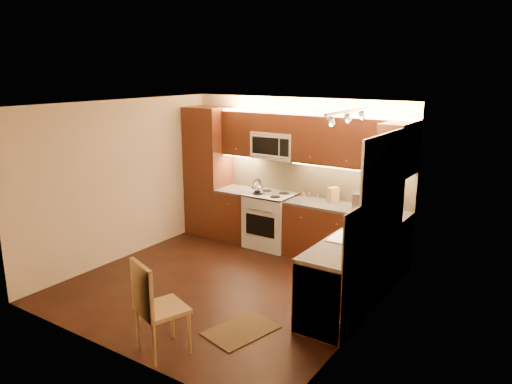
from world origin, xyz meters
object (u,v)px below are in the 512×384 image
Objects in this scene: kettle at (257,186)px; knife_block at (333,195)px; sink at (358,230)px; soap_bottle at (384,222)px; microwave at (276,145)px; dining_chair at (162,307)px; toaster_oven at (369,202)px; stove at (271,220)px.

kettle reaches higher than knife_block.
soap_bottle reaches higher than sink.
kettle is (-0.24, -0.20, -0.68)m from microwave.
knife_block is 3.59m from dining_chair.
toaster_oven reaches higher than sink.
soap_bottle is (2.18, -0.69, 0.54)m from stove.
sink is 2.07× the size of toaster_oven.
kettle is at bearing 175.00° from soap_bottle.
knife_block is (1.29, 0.23, -0.02)m from kettle.
kettle is at bearing -176.61° from toaster_oven.
soap_bottle is at bearing 67.85° from sink.
stove is 2.22× the size of toaster_oven.
kettle reaches higher than sink.
kettle is at bearing 127.39° from dining_chair.
dining_chair is (-1.23, -2.25, -0.45)m from sink.
dining_chair reaches higher than stove.
toaster_oven is 0.64m from knife_block.
dining_chair is (0.77, -3.51, -1.19)m from microwave.
stove is 1.78m from toaster_oven.
stove is 3.91× the size of kettle.
stove is at bearing 31.25° from kettle.
sink is 2.60m from dining_chair.
sink reaches higher than stove.
dining_chair is (-0.28, -3.54, -0.49)m from knife_block.
stove is 1.27m from microwave.
microwave is 0.72× the size of dining_chair.
dining_chair reaches higher than sink.
microwave is at bearing 90.00° from stove.
stove is 1.07× the size of sink.
stove is 2.35m from sink.
knife_block is at bearing 152.27° from soap_bottle.
soap_bottle is 3.06m from dining_chair.
toaster_oven reaches higher than stove.
microwave is at bearing 168.82° from soap_bottle.
stove is 0.63m from kettle.
toaster_oven is at bearing 2.31° from stove.
stove is at bearing 171.99° from soap_bottle.
microwave reaches higher than stove.
microwave reaches higher than dining_chair.
soap_bottle is at bearing -57.57° from toaster_oven.
microwave is 2.44m from soap_bottle.
toaster_oven reaches higher than soap_bottle.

